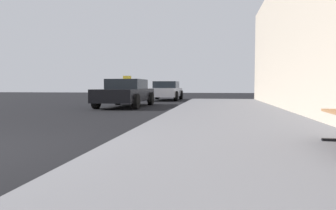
# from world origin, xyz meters

# --- Properties ---
(sidewalk) EXTENTS (4.00, 32.00, 0.15)m
(sidewalk) POSITION_xyz_m (4.00, 0.00, 0.07)
(sidewalk) COLOR slate
(sidewalk) RESTS_ON ground_plane
(car_black) EXTENTS (1.94, 4.55, 1.43)m
(car_black) POSITION_xyz_m (-0.59, 10.01, 0.65)
(car_black) COLOR black
(car_black) RESTS_ON ground_plane
(car_silver) EXTENTS (1.96, 4.35, 1.27)m
(car_silver) POSITION_xyz_m (0.15, 16.94, 0.65)
(car_silver) COLOR #B7B7BF
(car_silver) RESTS_ON ground_plane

